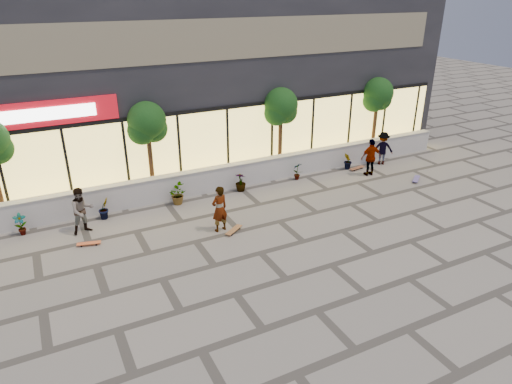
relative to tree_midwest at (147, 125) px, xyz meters
name	(u,v)px	position (x,y,z in m)	size (l,w,h in m)	color
ground	(332,265)	(3.50, -7.70, -2.99)	(80.00, 80.00, 0.00)	gray
planter_wall	(237,175)	(3.50, -0.70, -2.46)	(22.00, 0.42, 1.04)	#BCB8B3
retail_building	(190,68)	(3.50, 4.79, 1.26)	(24.00, 9.17, 8.50)	black
shrub_a	(21,224)	(-5.00, -1.25, -2.58)	(0.43, 0.29, 0.81)	#133B13
shrub_b	(104,208)	(-2.20, -1.25, -2.58)	(0.45, 0.36, 0.81)	#133B13
shrub_c	(177,194)	(0.60, -1.25, -2.58)	(0.73, 0.63, 0.81)	#133B13
shrub_d	(241,182)	(3.40, -1.25, -2.58)	(0.45, 0.45, 0.81)	#133B13
shrub_e	(297,171)	(6.20, -1.25, -2.58)	(0.43, 0.29, 0.81)	#133B13
shrub_f	(348,161)	(9.00, -1.25, -2.58)	(0.45, 0.36, 0.81)	#133B13
tree_midwest	(147,125)	(0.00, 0.00, 0.00)	(1.60, 1.50, 3.92)	#4B2A1B
tree_mideast	(281,108)	(6.00, 0.00, 0.00)	(1.60, 1.50, 3.92)	#4B2A1B
tree_east	(378,96)	(11.50, 0.00, 0.00)	(1.60, 1.50, 3.92)	#4B2A1B
skater_center	(220,209)	(1.28, -4.07, -2.14)	(0.62, 0.41, 1.70)	white
skater_left	(82,211)	(-3.01, -2.04, -2.14)	(0.82, 0.64, 1.68)	#897F58
skater_right_near	(371,157)	(9.44, -2.30, -2.12)	(1.01, 0.42, 1.73)	white
skater_right_far	(382,148)	(10.91, -1.40, -2.18)	(1.04, 0.60, 1.61)	maroon
skateboard_center	(234,230)	(1.66, -4.40, -2.90)	(0.81, 0.65, 0.10)	brown
skateboard_left	(89,243)	(-3.05, -3.04, -2.91)	(0.80, 0.38, 0.09)	#E3562A
skateboard_right_near	(357,168)	(9.38, -1.50, -2.90)	(0.87, 0.35, 0.10)	brown
skateboard_right_far	(416,179)	(10.88, -3.79, -2.90)	(0.83, 0.70, 0.10)	#564A88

